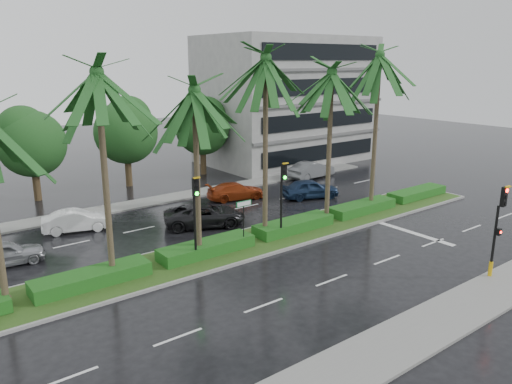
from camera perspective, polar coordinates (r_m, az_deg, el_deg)
ground at (r=26.97m, az=0.95°, el=-6.50°), size 120.00×120.00×0.00m
near_sidewalk at (r=20.72m, az=19.36°, el=-14.16°), size 40.00×2.40×0.12m
far_sidewalk at (r=36.62m, az=-10.81°, el=-0.86°), size 40.00×2.00×0.12m
median at (r=27.67m, az=-0.34°, el=-5.75°), size 36.00×4.00×0.15m
hedge at (r=27.55m, az=-0.34°, el=-5.03°), size 35.20×1.40×0.60m
lane_markings at (r=28.54m, az=6.29°, el=-5.35°), size 34.00×13.06×0.01m
palm_row at (r=25.22m, az=-2.69°, el=11.79°), size 26.30×4.20×10.80m
signal_near at (r=25.05m, az=25.92°, el=-3.67°), size 0.34×0.45×4.36m
signal_median_left at (r=24.08m, az=-6.94°, el=-1.71°), size 0.34×0.42×4.36m
signal_median_right at (r=27.17m, az=3.07°, el=0.30°), size 0.34×0.42×4.36m
street_sign at (r=26.05m, az=-1.41°, el=-2.33°), size 0.95×0.09×2.60m
bg_trees at (r=40.43m, az=-15.78°, el=6.65°), size 32.69×4.94×7.14m
building at (r=49.97m, az=3.45°, el=10.45°), size 16.00×10.00×12.00m
car_silver at (r=27.60m, az=-26.77°, el=-6.28°), size 1.85×3.79×1.25m
car_white at (r=31.30m, az=-19.81°, el=-3.10°), size 2.34×4.11×1.28m
car_darkgrey at (r=30.51m, az=-5.89°, el=-2.65°), size 4.03×5.40×1.36m
car_red at (r=36.21m, az=-2.32°, el=0.12°), size 2.68×4.51×1.22m
car_blue at (r=36.67m, az=6.21°, el=0.39°), size 3.02×4.48×1.42m
car_grey at (r=42.91m, az=6.37°, el=2.53°), size 1.80×4.48×1.45m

